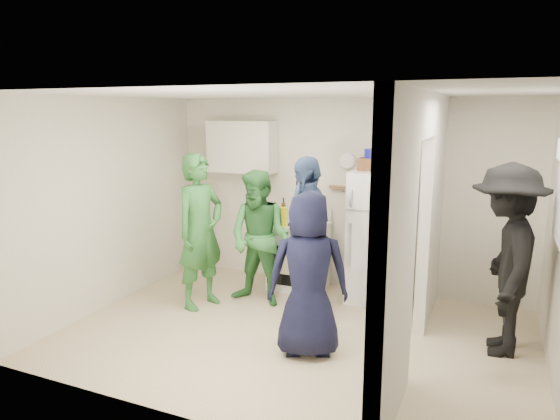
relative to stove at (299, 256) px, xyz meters
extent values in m
plane|color=beige|center=(0.50, -1.37, -0.44)|extent=(4.80, 4.80, 0.00)
plane|color=silver|center=(0.50, 0.33, 0.81)|extent=(4.80, 0.00, 4.80)
plane|color=silver|center=(0.50, -3.07, 0.81)|extent=(4.80, 0.00, 4.80)
plane|color=silver|center=(-1.90, -1.37, 0.81)|extent=(0.00, 3.40, 3.40)
plane|color=white|center=(0.50, -1.37, 2.06)|extent=(4.80, 4.80, 0.00)
cube|color=silver|center=(1.70, -0.27, 0.81)|extent=(0.12, 1.20, 2.50)
cube|color=silver|center=(1.70, -2.47, 0.81)|extent=(0.12, 1.20, 2.50)
cube|color=silver|center=(1.70, -1.37, 1.86)|extent=(0.12, 1.00, 0.40)
cube|color=white|center=(0.00, 0.00, 0.00)|extent=(0.73, 0.61, 0.88)
cube|color=silver|center=(-0.90, 0.15, 1.41)|extent=(0.95, 0.34, 0.70)
cube|color=white|center=(1.06, -0.03, 0.37)|extent=(0.67, 0.65, 1.62)
cube|color=brown|center=(0.96, 0.02, 1.26)|extent=(0.35, 0.25, 0.15)
cylinder|color=navy|center=(0.96, 0.02, 1.39)|extent=(0.24, 0.24, 0.11)
cylinder|color=#EAF614|center=(1.28, -0.13, 1.31)|extent=(0.09, 0.09, 0.25)
cylinder|color=white|center=(0.55, 0.31, 1.26)|extent=(0.22, 0.02, 0.22)
cube|color=olive|center=(0.50, 0.28, 0.91)|extent=(0.35, 0.08, 0.03)
cylinder|color=#FFF715|center=(-0.12, -0.22, 0.56)|extent=(0.09, 0.09, 0.25)
cylinder|color=#B2190B|center=(0.22, -0.20, 0.50)|extent=(0.09, 0.09, 0.12)
imported|color=#34742E|center=(-0.85, -1.05, 0.49)|extent=(0.61, 0.77, 1.86)
imported|color=#377D3E|center=(-0.23, -0.71, 0.39)|extent=(0.84, 0.67, 1.65)
imported|color=#365276|center=(0.40, -0.78, 0.49)|extent=(1.05, 1.11, 1.85)
imported|color=black|center=(0.76, -1.69, 0.37)|extent=(0.92, 0.77, 1.61)
imported|color=black|center=(2.47, -0.90, 0.49)|extent=(0.76, 1.24, 1.86)
cylinder|color=brown|center=(-0.28, 0.14, 0.59)|extent=(0.06, 0.06, 0.31)
cylinder|color=#1E5B3F|center=(-0.17, -0.08, 0.57)|extent=(0.07, 0.07, 0.25)
cylinder|color=#ABB6B9|center=(-0.06, 0.14, 0.57)|extent=(0.07, 0.07, 0.27)
cylinder|color=brown|center=(0.03, -0.04, 0.58)|extent=(0.06, 0.06, 0.28)
cylinder|color=silver|center=(0.10, 0.16, 0.59)|extent=(0.06, 0.06, 0.30)
cylinder|color=#143725|center=(0.17, 0.03, 0.57)|extent=(0.06, 0.06, 0.26)
cylinder|color=brown|center=(0.26, 0.15, 0.59)|extent=(0.07, 0.07, 0.31)
cylinder|color=#B5BBC2|center=(-0.29, -0.12, 0.58)|extent=(0.08, 0.08, 0.29)
cylinder|color=#54370E|center=(0.05, 0.10, 0.60)|extent=(0.07, 0.07, 0.32)
camera|label=1|loc=(2.31, -5.96, 1.90)|focal=32.00mm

